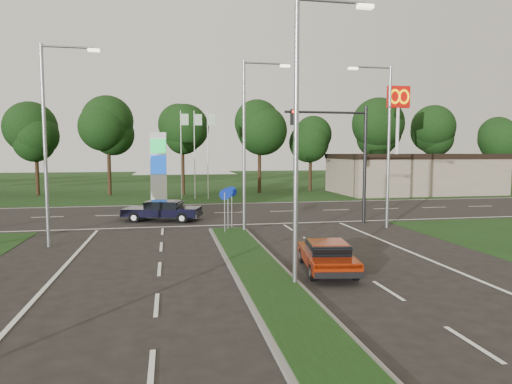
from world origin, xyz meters
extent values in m
plane|color=black|center=(0.00, 0.00, 0.00)|extent=(160.00, 160.00, 0.00)
cube|color=black|center=(0.00, 55.00, 0.00)|extent=(160.00, 50.00, 0.02)
cube|color=black|center=(0.00, 24.00, 0.00)|extent=(160.00, 12.00, 0.02)
cube|color=slate|center=(0.00, 4.00, 0.06)|extent=(2.00, 26.00, 0.12)
cube|color=gray|center=(22.00, 36.00, 2.00)|extent=(16.00, 9.00, 4.00)
cylinder|color=gray|center=(0.80, 6.00, 4.50)|extent=(0.16, 0.16, 9.00)
cylinder|color=gray|center=(1.90, 6.00, 8.90)|extent=(2.20, 0.10, 0.10)
cube|color=#FFF2CC|center=(3.00, 6.00, 8.80)|extent=(0.50, 0.22, 0.12)
cylinder|color=gray|center=(0.80, 16.00, 4.50)|extent=(0.16, 0.16, 9.00)
cylinder|color=gray|center=(1.90, 16.00, 8.90)|extent=(2.20, 0.10, 0.10)
cube|color=#FFF2CC|center=(3.00, 16.00, 8.80)|extent=(0.50, 0.22, 0.12)
cylinder|color=gray|center=(-8.50, 14.00, 4.50)|extent=(0.16, 0.16, 9.00)
cylinder|color=gray|center=(-7.40, 14.00, 8.90)|extent=(2.20, 0.10, 0.10)
cube|color=#FFF2CC|center=(-6.30, 14.00, 8.80)|extent=(0.50, 0.22, 0.12)
cylinder|color=gray|center=(9.00, 16.00, 4.50)|extent=(0.16, 0.16, 9.00)
cylinder|color=gray|center=(7.90, 16.00, 8.90)|extent=(2.20, 0.10, 0.10)
cube|color=#FFF2CC|center=(6.80, 16.00, 8.80)|extent=(0.50, 0.22, 0.12)
cylinder|color=black|center=(8.50, 18.00, 3.50)|extent=(0.20, 0.20, 7.00)
cylinder|color=black|center=(6.00, 18.00, 6.60)|extent=(5.00, 0.14, 0.14)
cube|color=black|center=(4.00, 18.00, 6.30)|extent=(0.28, 0.28, 0.90)
sphere|color=#FF190C|center=(4.00, 17.82, 6.60)|extent=(0.20, 0.20, 0.20)
cylinder|color=gray|center=(-0.30, 15.50, 1.10)|extent=(0.06, 0.06, 2.20)
cylinder|color=#0C26A5|center=(-0.30, 15.50, 2.10)|extent=(0.56, 0.04, 0.56)
cylinder|color=gray|center=(0.00, 16.50, 1.10)|extent=(0.06, 0.06, 2.20)
cylinder|color=#0C26A5|center=(0.00, 16.50, 2.10)|extent=(0.56, 0.04, 0.56)
cylinder|color=gray|center=(0.30, 17.20, 1.10)|extent=(0.06, 0.06, 2.20)
cylinder|color=#0C26A5|center=(0.30, 17.20, 2.10)|extent=(0.56, 0.04, 0.56)
cube|color=silver|center=(-4.00, 33.00, 3.00)|extent=(1.40, 0.30, 6.00)
cube|color=#0CA53F|center=(-4.00, 32.82, 4.80)|extent=(1.30, 0.08, 1.20)
cube|color=#0C3FBF|center=(-4.00, 32.82, 3.20)|extent=(1.30, 0.08, 1.60)
cylinder|color=silver|center=(-2.00, 34.00, 4.00)|extent=(0.08, 0.08, 8.00)
cube|color=#B2D8B2|center=(-1.65, 34.00, 7.20)|extent=(0.70, 0.02, 1.00)
cylinder|color=silver|center=(-0.80, 34.00, 4.00)|extent=(0.08, 0.08, 8.00)
cube|color=#B2D8B2|center=(-0.45, 34.00, 7.20)|extent=(0.70, 0.02, 1.00)
cylinder|color=silver|center=(0.40, 34.00, 4.00)|extent=(0.08, 0.08, 8.00)
cube|color=#B2D8B2|center=(0.75, 34.00, 7.20)|extent=(0.70, 0.02, 1.00)
cylinder|color=silver|center=(18.00, 32.00, 5.00)|extent=(0.30, 0.30, 10.00)
cube|color=#BF0C07|center=(18.00, 32.00, 9.40)|extent=(2.20, 0.35, 2.00)
torus|color=#FFC600|center=(17.55, 31.78, 9.40)|extent=(1.06, 0.16, 1.06)
torus|color=#FFC600|center=(18.45, 31.78, 9.40)|extent=(1.06, 0.16, 1.06)
cylinder|color=black|center=(0.00, 40.00, 2.20)|extent=(0.36, 0.36, 4.40)
sphere|color=black|center=(0.00, 40.00, 6.50)|extent=(6.00, 6.00, 6.00)
sphere|color=black|center=(0.30, 39.80, 7.50)|extent=(4.80, 4.80, 4.80)
cube|color=#952108|center=(2.46, 7.66, 0.49)|extent=(2.18, 4.13, 0.40)
cube|color=black|center=(2.44, 7.58, 0.88)|extent=(1.61, 1.92, 0.38)
cube|color=#952108|center=(2.44, 7.58, 1.06)|extent=(1.49, 1.59, 0.04)
cylinder|color=black|center=(1.93, 9.01, 0.28)|extent=(0.26, 0.57, 0.55)
cylinder|color=black|center=(3.36, 8.79, 0.28)|extent=(0.26, 0.57, 0.55)
cylinder|color=black|center=(1.55, 6.52, 0.28)|extent=(0.26, 0.57, 0.55)
cylinder|color=black|center=(2.98, 6.31, 0.28)|extent=(0.26, 0.57, 0.55)
cube|color=black|center=(-3.56, 20.93, 0.58)|extent=(4.96, 3.08, 0.47)
cube|color=black|center=(-3.47, 20.91, 1.03)|extent=(2.39, 2.10, 0.44)
cube|color=black|center=(-3.47, 20.91, 1.25)|extent=(2.01, 1.91, 0.04)
cylinder|color=black|center=(-5.21, 20.50, 0.33)|extent=(0.68, 0.38, 0.65)
cylinder|color=black|center=(-4.74, 22.17, 0.33)|extent=(0.68, 0.38, 0.65)
cylinder|color=black|center=(-2.37, 19.70, 0.33)|extent=(0.68, 0.38, 0.65)
cylinder|color=black|center=(-1.90, 21.36, 0.33)|extent=(0.68, 0.38, 0.65)
camera|label=1|loc=(-3.09, -7.75, 4.28)|focal=32.00mm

